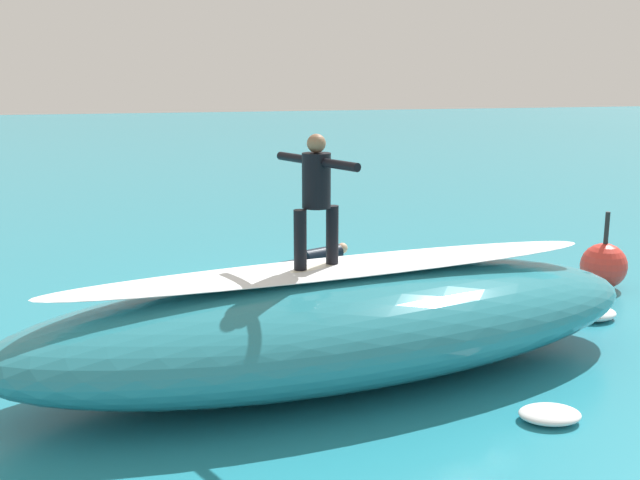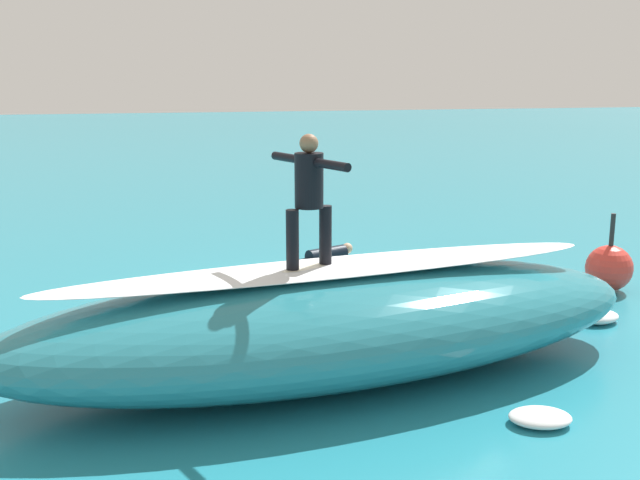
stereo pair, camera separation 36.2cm
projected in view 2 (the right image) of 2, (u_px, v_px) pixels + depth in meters
The scene contains 11 objects.
ground_plane at pixel (310, 303), 12.37m from camera, with size 120.00×120.00×0.00m, color teal.
wave_crest at pixel (334, 323), 9.35m from camera, with size 8.35×2.85×1.33m, color teal.
wave_foam_lip at pixel (334, 267), 9.20m from camera, with size 7.10×1.00×0.08m, color white.
surfboard_riding at pixel (309, 270), 9.09m from camera, with size 1.87×0.54×0.08m, color #EAE5C6.
surfer_riding at pixel (309, 190), 8.88m from camera, with size 0.65×1.42×1.57m.
surfboard_paddling at pixel (327, 264), 14.71m from camera, with size 2.36×0.55×0.08m, color #EAE5C6.
surfer_paddling at pixel (321, 257), 14.60m from camera, with size 1.65×0.89×0.31m.
buoy_marker at pixel (609, 268), 13.01m from camera, with size 0.79×0.79×1.34m.
foam_patch_near at pixel (238, 289), 13.02m from camera, with size 0.97×0.77×0.09m, color white.
foam_patch_mid at pixel (540, 417), 8.12m from camera, with size 0.67×0.51×0.15m, color white.
foam_patch_far at pixel (598, 317), 11.41m from camera, with size 0.69×0.50×0.18m, color white.
Camera 2 is at (2.59, 11.57, 3.68)m, focal length 42.78 mm.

